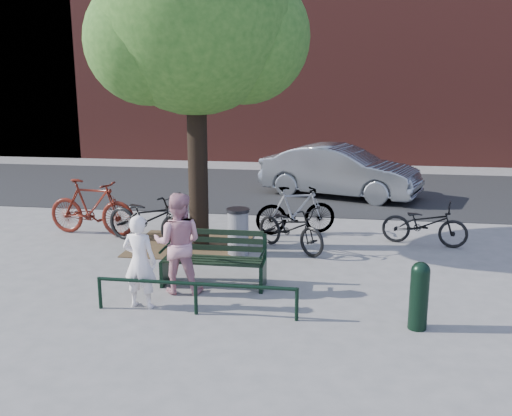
% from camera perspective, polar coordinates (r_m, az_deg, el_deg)
% --- Properties ---
extents(ground, '(90.00, 90.00, 0.00)m').
position_cam_1_polar(ground, '(9.78, -4.23, -7.74)').
color(ground, gray).
rests_on(ground, ground).
extents(dirt_pit, '(2.40, 2.00, 0.02)m').
position_cam_1_polar(dirt_pit, '(12.03, -6.57, -3.71)').
color(dirt_pit, brown).
rests_on(dirt_pit, ground).
extents(road, '(40.00, 7.00, 0.01)m').
position_cam_1_polar(road, '(17.86, 1.79, 1.93)').
color(road, black).
rests_on(road, ground).
extents(townhouse_row, '(45.00, 4.00, 14.00)m').
position_cam_1_polar(townhouse_row, '(25.12, 4.48, 19.45)').
color(townhouse_row, brown).
rests_on(townhouse_row, ground).
extents(park_bench, '(1.74, 0.54, 0.97)m').
position_cam_1_polar(park_bench, '(9.69, -4.17, -4.93)').
color(park_bench, black).
rests_on(park_bench, ground).
extents(guard_railing, '(3.06, 0.06, 0.51)m').
position_cam_1_polar(guard_railing, '(8.54, -6.07, -8.03)').
color(guard_railing, black).
rests_on(guard_railing, ground).
extents(street_tree, '(4.20, 3.80, 6.50)m').
position_cam_1_polar(street_tree, '(11.48, -5.89, 17.78)').
color(street_tree, black).
rests_on(street_tree, ground).
extents(person_left, '(0.56, 0.40, 1.45)m').
position_cam_1_polar(person_left, '(8.83, -11.56, -5.29)').
color(person_left, white).
rests_on(person_left, ground).
extents(person_right, '(0.86, 0.69, 1.66)m').
position_cam_1_polar(person_right, '(9.31, -7.79, -3.50)').
color(person_right, '#C58892').
rests_on(person_right, ground).
extents(bollard, '(0.26, 0.26, 0.98)m').
position_cam_1_polar(bollard, '(8.31, 16.00, -8.20)').
color(bollard, black).
rests_on(bollard, ground).
extents(litter_bin, '(0.45, 0.45, 0.93)m').
position_cam_1_polar(litter_bin, '(11.26, -1.80, -2.35)').
color(litter_bin, gray).
rests_on(litter_bin, ground).
extents(bicycle_a, '(2.24, 1.43, 1.11)m').
position_cam_1_polar(bicycle_a, '(12.14, -10.71, -1.01)').
color(bicycle_a, black).
rests_on(bicycle_a, ground).
extents(bicycle_b, '(2.14, 0.82, 1.25)m').
position_cam_1_polar(bicycle_b, '(13.12, -16.11, 0.06)').
color(bicycle_b, '#55150C').
rests_on(bicycle_b, ground).
extents(bicycle_c, '(1.79, 1.62, 0.95)m').
position_cam_1_polar(bicycle_c, '(11.54, 3.48, -1.98)').
color(bicycle_c, black).
rests_on(bicycle_c, ground).
extents(bicycle_d, '(1.88, 1.05, 1.09)m').
position_cam_1_polar(bicycle_d, '(12.71, 3.99, -0.24)').
color(bicycle_d, gray).
rests_on(bicycle_d, ground).
extents(bicycle_e, '(1.83, 0.97, 0.92)m').
position_cam_1_polar(bicycle_e, '(12.39, 16.51, -1.51)').
color(bicycle_e, black).
rests_on(bicycle_e, ground).
extents(parked_car, '(4.84, 2.96, 1.50)m').
position_cam_1_polar(parked_car, '(16.79, 8.39, 3.66)').
color(parked_car, slate).
rests_on(parked_car, ground).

